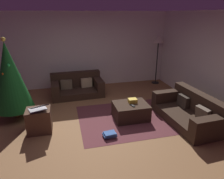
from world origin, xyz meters
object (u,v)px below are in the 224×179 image
Objects in this scene: couch_left at (77,87)px; book_stack at (110,135)px; christmas_tree at (10,77)px; corner_lamp at (158,43)px; couch_right at (190,111)px; laptop at (38,108)px; tv_remote at (133,106)px; ottoman at (131,111)px; side_table at (39,120)px; gift_box at (133,101)px.

couch_left reaches higher than book_stack.
christmas_tree is 4.99m from corner_lamp.
couch_right is 3.71× the size of laptop.
tv_remote is 3.35m from corner_lamp.
ottoman is 5.27× the size of tv_remote.
corner_lamp is (4.02, 2.54, 1.24)m from side_table.
couch_right is at bearing -19.50° from ottoman.
corner_lamp is at bearing 20.28° from christmas_tree.
ottoman is 1.01m from book_stack.
corner_lamp is at bearing 53.26° from gift_box.
ottoman is at bearing 71.54° from tv_remote.
christmas_tree is at bearing 145.85° from book_stack.
christmas_tree reaches higher than gift_box.
laptop is at bearing 62.68° from couch_left.
tv_remote is (-1.37, 0.36, 0.14)m from couch_right.
couch_right is 1.43m from gift_box.
laptop is at bearing 81.60° from couch_right.
couch_right reaches higher than side_table.
couch_right is 2.11m from book_stack.
couch_left is at bearing 123.33° from gift_box.
book_stack is at bearing -135.11° from ottoman.
laptop is at bearing 163.36° from tv_remote.
book_stack is (-0.71, -0.71, -0.14)m from ottoman.
couch_left is 2.22m from christmas_tree.
gift_box is 0.10× the size of christmas_tree.
laptop is 1.65m from book_stack.
corner_lamp is (4.00, 2.60, 0.91)m from laptop.
ottoman is 0.27m from gift_box.
book_stack is 0.17× the size of corner_lamp.
christmas_tree reaches higher than side_table.
side_table is (-2.18, 0.03, -0.13)m from tv_remote.
side_table is 0.34m from laptop.
side_table is at bearing -147.70° from corner_lamp.
corner_lamp reaches higher than couch_right.
tv_remote is 2.17m from laptop.
gift_box is 1.32× the size of tv_remote.
book_stack is at bearing -158.08° from tv_remote.
book_stack is (-0.71, -0.58, -0.35)m from tv_remote.
couch_left reaches higher than ottoman.
couch_left and couch_right have the same top height.
christmas_tree is at bearing 145.76° from tv_remote.
side_table reaches higher than gift_box.
laptop is (-0.98, -2.14, 0.33)m from couch_left.
couch_right is 6.34× the size of book_stack.
ottoman is at bearing 44.89° from book_stack.
side_table is at bearing 157.50° from book_stack.
tv_remote is 0.31× the size of laptop.
gift_box is 0.41× the size of laptop.
christmas_tree is at bearing 127.77° from side_table.
tv_remote is (-0.07, -0.20, -0.04)m from gift_box.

